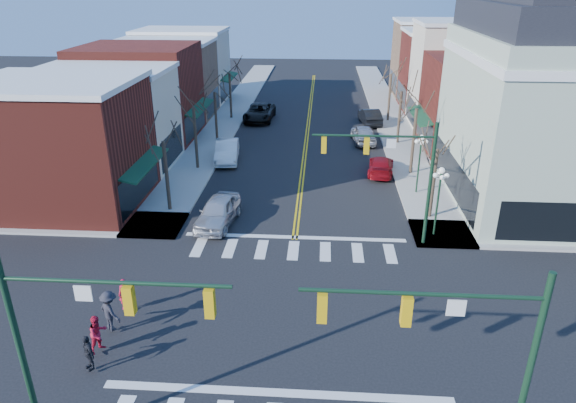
% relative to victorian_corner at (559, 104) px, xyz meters
% --- Properties ---
extents(ground, '(160.00, 160.00, 0.00)m').
position_rel_victorian_corner_xyz_m(ground, '(-16.50, -14.50, -6.66)').
color(ground, black).
rests_on(ground, ground).
extents(sidewalk_left, '(3.50, 70.00, 0.15)m').
position_rel_victorian_corner_xyz_m(sidewalk_left, '(-25.25, 5.50, -6.58)').
color(sidewalk_left, '#9E9B93').
rests_on(sidewalk_left, ground).
extents(sidewalk_right, '(3.50, 70.00, 0.15)m').
position_rel_victorian_corner_xyz_m(sidewalk_right, '(-7.75, 5.50, -6.58)').
color(sidewalk_right, '#9E9B93').
rests_on(sidewalk_right, ground).
extents(bldg_left_brick_a, '(10.00, 8.50, 8.00)m').
position_rel_victorian_corner_xyz_m(bldg_left_brick_a, '(-32.00, -2.75, -2.66)').
color(bldg_left_brick_a, maroon).
rests_on(bldg_left_brick_a, ground).
extents(bldg_left_stucco_a, '(10.00, 7.00, 7.50)m').
position_rel_victorian_corner_xyz_m(bldg_left_stucco_a, '(-32.00, 5.00, -2.91)').
color(bldg_left_stucco_a, beige).
rests_on(bldg_left_stucco_a, ground).
extents(bldg_left_brick_b, '(10.00, 9.00, 8.50)m').
position_rel_victorian_corner_xyz_m(bldg_left_brick_b, '(-32.00, 13.00, -2.41)').
color(bldg_left_brick_b, maroon).
rests_on(bldg_left_brick_b, ground).
extents(bldg_left_tan, '(10.00, 7.50, 7.80)m').
position_rel_victorian_corner_xyz_m(bldg_left_tan, '(-32.00, 21.25, -2.76)').
color(bldg_left_tan, '#997354').
rests_on(bldg_left_tan, ground).
extents(bldg_left_stucco_b, '(10.00, 8.00, 8.20)m').
position_rel_victorian_corner_xyz_m(bldg_left_stucco_b, '(-32.00, 29.00, -2.56)').
color(bldg_left_stucco_b, beige).
rests_on(bldg_left_stucco_b, ground).
extents(bldg_right_brick_a, '(10.00, 8.50, 8.00)m').
position_rel_victorian_corner_xyz_m(bldg_right_brick_a, '(-1.00, 11.25, -2.66)').
color(bldg_right_brick_a, maroon).
rests_on(bldg_right_brick_a, ground).
extents(bldg_right_stucco, '(10.00, 7.00, 10.00)m').
position_rel_victorian_corner_xyz_m(bldg_right_stucco, '(-1.00, 19.00, -1.66)').
color(bldg_right_stucco, beige).
rests_on(bldg_right_stucco, ground).
extents(bldg_right_brick_b, '(10.00, 8.00, 8.50)m').
position_rel_victorian_corner_xyz_m(bldg_right_brick_b, '(-1.00, 26.50, -2.41)').
color(bldg_right_brick_b, maroon).
rests_on(bldg_right_brick_b, ground).
extents(bldg_right_tan, '(10.00, 8.00, 9.00)m').
position_rel_victorian_corner_xyz_m(bldg_right_tan, '(-1.00, 34.50, -2.16)').
color(bldg_right_tan, '#997354').
rests_on(bldg_right_tan, ground).
extents(victorian_corner, '(12.25, 14.25, 13.30)m').
position_rel_victorian_corner_xyz_m(victorian_corner, '(0.00, 0.00, 0.00)').
color(victorian_corner, '#A9BAA1').
rests_on(victorian_corner, ground).
extents(traffic_mast_near_left, '(6.60, 0.28, 7.20)m').
position_rel_victorian_corner_xyz_m(traffic_mast_near_left, '(-22.05, -21.90, -1.95)').
color(traffic_mast_near_left, '#14331E').
rests_on(traffic_mast_near_left, ground).
extents(traffic_mast_near_right, '(6.60, 0.28, 7.20)m').
position_rel_victorian_corner_xyz_m(traffic_mast_near_right, '(-10.95, -21.90, -1.95)').
color(traffic_mast_near_right, '#14331E').
rests_on(traffic_mast_near_right, ground).
extents(traffic_mast_far_right, '(6.60, 0.28, 7.20)m').
position_rel_victorian_corner_xyz_m(traffic_mast_far_right, '(-10.95, -7.10, -1.95)').
color(traffic_mast_far_right, '#14331E').
rests_on(traffic_mast_far_right, ground).
extents(lamppost_corner, '(0.36, 0.36, 4.33)m').
position_rel_victorian_corner_xyz_m(lamppost_corner, '(-8.30, -6.00, -3.70)').
color(lamppost_corner, '#14331E').
rests_on(lamppost_corner, ground).
extents(lamppost_midblock, '(0.36, 0.36, 4.33)m').
position_rel_victorian_corner_xyz_m(lamppost_midblock, '(-8.30, 0.50, -3.70)').
color(lamppost_midblock, '#14331E').
rests_on(lamppost_midblock, ground).
extents(tree_left_a, '(0.24, 0.24, 4.76)m').
position_rel_victorian_corner_xyz_m(tree_left_a, '(-24.90, -3.50, -4.28)').
color(tree_left_a, '#382B21').
rests_on(tree_left_a, ground).
extents(tree_left_b, '(0.24, 0.24, 5.04)m').
position_rel_victorian_corner_xyz_m(tree_left_b, '(-24.90, 4.50, -4.14)').
color(tree_left_b, '#382B21').
rests_on(tree_left_b, ground).
extents(tree_left_c, '(0.24, 0.24, 4.55)m').
position_rel_victorian_corner_xyz_m(tree_left_c, '(-24.90, 12.50, -4.38)').
color(tree_left_c, '#382B21').
rests_on(tree_left_c, ground).
extents(tree_left_d, '(0.24, 0.24, 4.90)m').
position_rel_victorian_corner_xyz_m(tree_left_d, '(-24.90, 20.50, -4.21)').
color(tree_left_d, '#382B21').
rests_on(tree_left_d, ground).
extents(tree_right_a, '(0.24, 0.24, 4.62)m').
position_rel_victorian_corner_xyz_m(tree_right_a, '(-8.10, -3.50, -4.35)').
color(tree_right_a, '#382B21').
rests_on(tree_right_a, ground).
extents(tree_right_b, '(0.24, 0.24, 5.18)m').
position_rel_victorian_corner_xyz_m(tree_right_b, '(-8.10, 4.50, -4.07)').
color(tree_right_b, '#382B21').
rests_on(tree_right_b, ground).
extents(tree_right_c, '(0.24, 0.24, 4.83)m').
position_rel_victorian_corner_xyz_m(tree_right_c, '(-8.10, 12.50, -4.24)').
color(tree_right_c, '#382B21').
rests_on(tree_right_c, ground).
extents(tree_right_d, '(0.24, 0.24, 4.97)m').
position_rel_victorian_corner_xyz_m(tree_right_d, '(-8.10, 20.50, -4.17)').
color(tree_right_d, '#382B21').
rests_on(tree_right_d, ground).
extents(car_left_near, '(2.54, 5.13, 1.68)m').
position_rel_victorian_corner_xyz_m(car_left_near, '(-21.34, -5.19, -5.82)').
color(car_left_near, silver).
rests_on(car_left_near, ground).
extents(car_left_mid, '(2.35, 5.30, 1.69)m').
position_rel_victorian_corner_xyz_m(car_left_mid, '(-22.90, 6.71, -5.81)').
color(car_left_mid, white).
rests_on(car_left_mid, ground).
extents(car_left_far, '(3.10, 6.26, 1.71)m').
position_rel_victorian_corner_xyz_m(car_left_far, '(-21.76, 20.07, -5.80)').
color(car_left_far, black).
rests_on(car_left_far, ground).
extents(car_right_near, '(2.49, 4.81, 1.33)m').
position_rel_victorian_corner_xyz_m(car_right_near, '(-10.41, 4.45, -5.99)').
color(car_right_near, maroon).
rests_on(car_right_near, ground).
extents(car_right_mid, '(2.36, 4.99, 1.65)m').
position_rel_victorian_corner_xyz_m(car_right_mid, '(-11.21, 12.67, -5.83)').
color(car_right_mid, '#ACACB1').
rests_on(car_right_mid, ground).
extents(car_right_far, '(2.32, 5.10, 1.62)m').
position_rel_victorian_corner_xyz_m(car_right_far, '(-10.10, 19.30, -5.85)').
color(car_right_far, black).
rests_on(car_right_far, ground).
extents(pedestrian_red_a, '(0.62, 0.48, 1.52)m').
position_rel_victorian_corner_xyz_m(pedestrian_red_a, '(-23.80, -14.52, -5.75)').
color(pedestrian_red_a, red).
rests_on(pedestrian_red_a, sidewalk_left).
extents(pedestrian_red_b, '(0.95, 1.01, 1.64)m').
position_rel_victorian_corner_xyz_m(pedestrian_red_b, '(-23.84, -17.39, -5.69)').
color(pedestrian_red_b, red).
rests_on(pedestrian_red_b, sidewalk_left).
extents(pedestrian_dark_a, '(0.90, 0.88, 1.52)m').
position_rel_victorian_corner_xyz_m(pedestrian_dark_a, '(-23.80, -18.45, -5.75)').
color(pedestrian_dark_a, black).
rests_on(pedestrian_dark_a, sidewalk_left).
extents(pedestrian_dark_b, '(1.39, 1.27, 1.87)m').
position_rel_victorian_corner_xyz_m(pedestrian_dark_b, '(-23.88, -16.03, -5.57)').
color(pedestrian_dark_b, black).
rests_on(pedestrian_dark_b, sidewalk_left).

